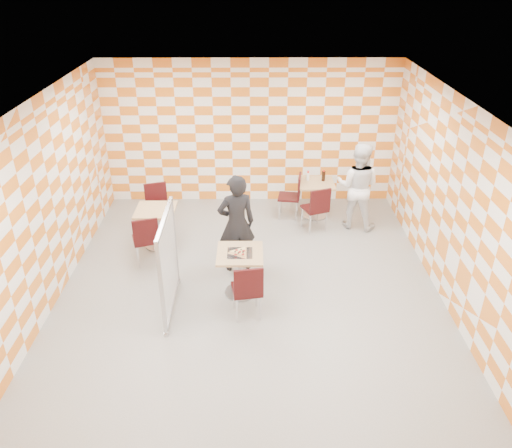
{
  "coord_description": "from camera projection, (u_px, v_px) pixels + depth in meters",
  "views": [
    {
      "loc": [
        0.06,
        -6.43,
        4.72
      ],
      "look_at": [
        0.1,
        0.2,
        1.15
      ],
      "focal_mm": 35.0,
      "sensor_mm": 36.0,
      "label": 1
    }
  ],
  "objects": [
    {
      "name": "chair_empty_near",
      "position": [
        146.0,
        237.0,
        8.4
      ],
      "size": [
        0.53,
        0.54,
        0.92
      ],
      "color": "black",
      "rests_on": "ground"
    },
    {
      "name": "sport_bottle",
      "position": [
        308.0,
        176.0,
        9.96
      ],
      "size": [
        0.06,
        0.06,
        0.2
      ],
      "color": "white",
      "rests_on": "second_table"
    },
    {
      "name": "man_white",
      "position": [
        358.0,
        186.0,
        9.5
      ],
      "size": [
        1.0,
        0.9,
        1.71
      ],
      "primitive_type": "imported",
      "rotation": [
        0.0,
        0.0,
        2.78
      ],
      "color": "white",
      "rests_on": "ground"
    },
    {
      "name": "soda_bottle",
      "position": [
        323.0,
        176.0,
        9.93
      ],
      "size": [
        0.07,
        0.07,
        0.23
      ],
      "color": "black",
      "rests_on": "second_table"
    },
    {
      "name": "room_shell",
      "position": [
        249.0,
        193.0,
        7.67
      ],
      "size": [
        7.0,
        7.0,
        7.0
      ],
      "color": "gray",
      "rests_on": "ground"
    },
    {
      "name": "chair_second_front",
      "position": [
        317.0,
        206.0,
        9.44
      ],
      "size": [
        0.55,
        0.55,
        0.92
      ],
      "color": "black",
      "rests_on": "ground"
    },
    {
      "name": "main_table",
      "position": [
        240.0,
        266.0,
        7.68
      ],
      "size": [
        0.7,
        0.7,
        0.75
      ],
      "color": "tan",
      "rests_on": "ground"
    },
    {
      "name": "partition",
      "position": [
        169.0,
        263.0,
        7.23
      ],
      "size": [
        0.08,
        1.38,
        1.55
      ],
      "color": "white",
      "rests_on": "ground"
    },
    {
      "name": "empty_table",
      "position": [
        157.0,
        221.0,
        8.98
      ],
      "size": [
        0.7,
        0.7,
        0.75
      ],
      "color": "tan",
      "rests_on": "ground"
    },
    {
      "name": "chair_second_side",
      "position": [
        294.0,
        193.0,
        9.96
      ],
      "size": [
        0.49,
        0.48,
        0.92
      ],
      "color": "black",
      "rests_on": "ground"
    },
    {
      "name": "second_table",
      "position": [
        316.0,
        193.0,
        10.03
      ],
      "size": [
        0.7,
        0.7,
        0.75
      ],
      "color": "tan",
      "rests_on": "ground"
    },
    {
      "name": "chair_empty_far",
      "position": [
        157.0,
        203.0,
        9.54
      ],
      "size": [
        0.53,
        0.53,
        0.92
      ],
      "color": "black",
      "rests_on": "ground"
    },
    {
      "name": "chair_main_front",
      "position": [
        248.0,
        288.0,
        7.11
      ],
      "size": [
        0.48,
        0.49,
        0.92
      ],
      "color": "black",
      "rests_on": "ground"
    },
    {
      "name": "pizza_on_foil",
      "position": [
        240.0,
        252.0,
        7.55
      ],
      "size": [
        0.4,
        0.4,
        0.04
      ],
      "color": "silver",
      "rests_on": "main_table"
    },
    {
      "name": "man_dark",
      "position": [
        236.0,
        224.0,
        8.16
      ],
      "size": [
        0.71,
        0.55,
        1.71
      ],
      "primitive_type": "imported",
      "rotation": [
        0.0,
        0.0,
        3.39
      ],
      "color": "black",
      "rests_on": "ground"
    }
  ]
}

